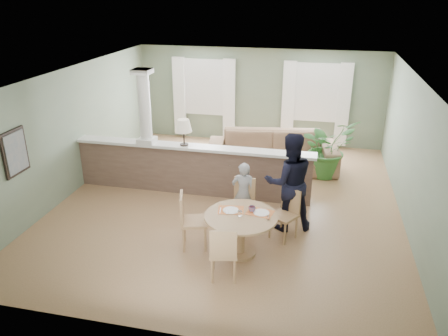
% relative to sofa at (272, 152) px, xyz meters
% --- Properties ---
extents(ground, '(8.00, 8.00, 0.00)m').
position_rel_sofa_xyz_m(ground, '(-0.66, -1.94, -0.46)').
color(ground, tan).
rests_on(ground, ground).
extents(room_shell, '(7.02, 8.02, 2.71)m').
position_rel_sofa_xyz_m(room_shell, '(-0.69, -1.31, 1.35)').
color(room_shell, gray).
rests_on(room_shell, ground).
extents(pony_wall, '(5.32, 0.38, 2.70)m').
position_rel_sofa_xyz_m(pony_wall, '(-1.64, -1.74, 0.24)').
color(pony_wall, '#765B4C').
rests_on(pony_wall, ground).
extents(sofa, '(3.33, 1.71, 0.93)m').
position_rel_sofa_xyz_m(sofa, '(0.00, 0.00, 0.00)').
color(sofa, '#866649').
rests_on(sofa, ground).
extents(houseplant, '(1.70, 1.68, 1.43)m').
position_rel_sofa_xyz_m(houseplant, '(1.32, -0.10, 0.25)').
color(houseplant, '#326E2C').
rests_on(houseplant, ground).
extents(dining_table, '(1.23, 1.23, 0.84)m').
position_rel_sofa_xyz_m(dining_table, '(-0.06, -3.87, 0.13)').
color(dining_table, tan).
rests_on(dining_table, ground).
extents(chair_far_boy, '(0.45, 0.45, 0.95)m').
position_rel_sofa_xyz_m(chair_far_boy, '(-0.20, -2.92, 0.06)').
color(chair_far_boy, tan).
rests_on(chair_far_boy, ground).
extents(chair_far_man, '(0.58, 0.58, 0.93)m').
position_rel_sofa_xyz_m(chair_far_man, '(0.64, -3.14, 0.05)').
color(chair_far_man, tan).
rests_on(chair_far_man, ground).
extents(chair_near, '(0.50, 0.50, 0.95)m').
position_rel_sofa_xyz_m(chair_near, '(-0.19, -4.64, 0.06)').
color(chair_near, tan).
rests_on(chair_near, ground).
extents(chair_side, '(0.56, 0.56, 1.01)m').
position_rel_sofa_xyz_m(chair_side, '(-0.97, -3.84, 0.09)').
color(chair_side, tan).
rests_on(chair_side, ground).
extents(child_person, '(0.46, 0.31, 1.25)m').
position_rel_sofa_xyz_m(child_person, '(-0.21, -2.81, 0.16)').
color(child_person, gray).
rests_on(child_person, ground).
extents(man_person, '(1.10, 0.97, 1.89)m').
position_rel_sofa_xyz_m(man_person, '(0.63, -2.80, 0.48)').
color(man_person, black).
rests_on(man_person, ground).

